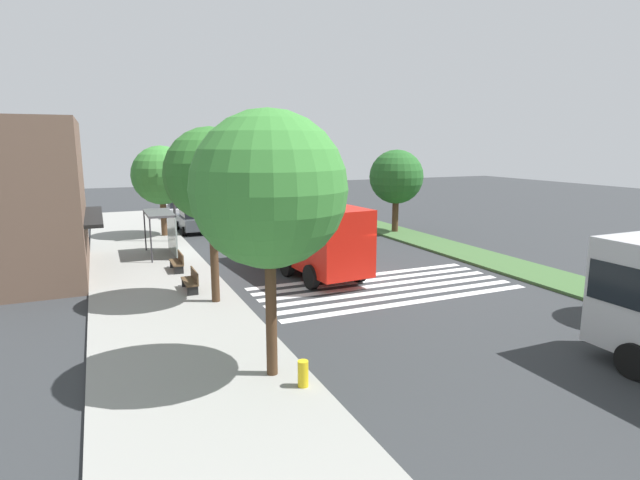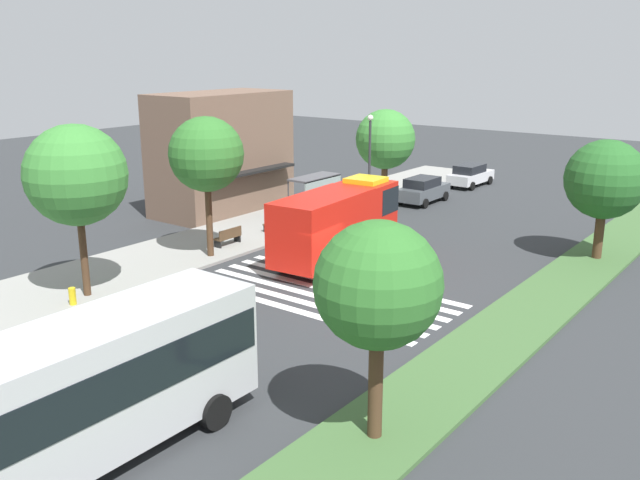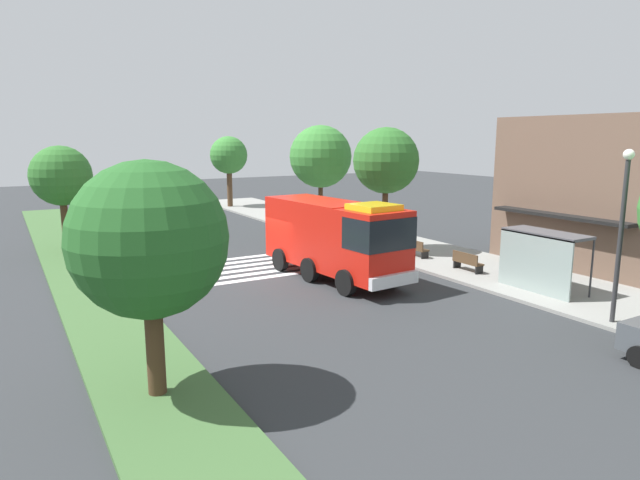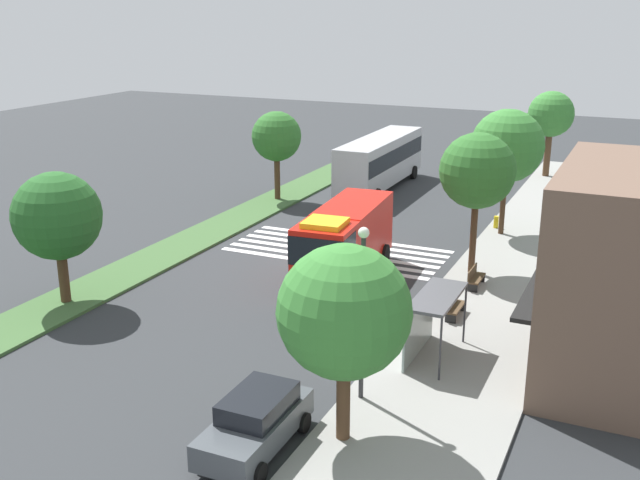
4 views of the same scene
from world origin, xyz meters
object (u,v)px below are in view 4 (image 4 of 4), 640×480
fire_truck (343,241)px  sidewalk_tree_center (477,171)px  median_tree_far_west (277,137)px  bench_west_of_shelter (475,277)px  transit_bus (380,159)px  bus_stop_shelter (428,312)px  fire_hydrant (496,222)px  parked_car_west (256,422)px  sidewalk_tree_far_west (551,115)px  bench_near_shelter (454,306)px  street_lamp (363,299)px  median_tree_west (57,216)px  sidewalk_tree_west (507,146)px  sidewalk_tree_far_east (344,312)px

fire_truck → sidewalk_tree_center: 7.11m
median_tree_far_west → fire_truck: bearing=38.9°
sidewalk_tree_center → bench_west_of_shelter: bearing=18.3°
transit_bus → bus_stop_shelter: 27.13m
bus_stop_shelter → fire_hydrant: bus_stop_shelter is taller
parked_car_west → bus_stop_shelter: size_ratio=1.25×
transit_bus → sidewalk_tree_far_west: sidewalk_tree_far_west is taller
bus_stop_shelter → fire_hydrant: bearing=-176.3°
bench_near_shelter → fire_hydrant: bench_near_shelter is taller
street_lamp → median_tree_west: street_lamp is taller
sidewalk_tree_far_west → median_tree_west: size_ratio=1.10×
parked_car_west → sidewalk_tree_far_west: bearing=176.5°
parked_car_west → fire_truck: bearing=-167.8°
sidewalk_tree_center → sidewalk_tree_west: bearing=180.0°
transit_bus → bench_near_shelter: bearing=-152.3°
bench_near_shelter → median_tree_west: median_tree_west is taller
fire_truck → bench_near_shelter: size_ratio=5.33×
bench_near_shelter → median_tree_west: (5.45, -16.00, 3.42)m
bench_west_of_shelter → sidewalk_tree_center: (-1.91, -0.63, 4.57)m
fire_truck → median_tree_west: (7.65, -10.04, 1.97)m
street_lamp → sidewalk_tree_far_west: (-37.37, 0.40, 1.13)m
bus_stop_shelter → sidewalk_tree_center: size_ratio=0.51×
parked_car_west → bench_near_shelter: (-11.83, 2.83, -0.30)m
transit_bus → bench_near_shelter: size_ratio=7.20×
parked_car_west → median_tree_west: size_ratio=0.75×
sidewalk_tree_far_west → fire_hydrant: sidewalk_tree_far_west is taller
transit_bus → sidewalk_tree_center: sidewalk_tree_center is taller
bench_near_shelter → median_tree_far_west: size_ratio=0.27×
median_tree_west → transit_bus: bearing=169.1°
bus_stop_shelter → transit_bus: bearing=-156.1°
bench_near_shelter → median_tree_far_west: bearing=-132.5°
parked_car_west → median_tree_far_west: median_tree_far_west is taller
parked_car_west → sidewalk_tree_west: (-24.62, 2.20, 4.28)m
sidewalk_tree_west → sidewalk_tree_center: size_ratio=1.03×
bus_stop_shelter → sidewalk_tree_far_east: 6.86m
bench_near_shelter → sidewalk_tree_west: sidewalk_tree_west is taller
transit_bus → sidewalk_tree_far_east: bearing=-161.8°
bus_stop_shelter → bench_near_shelter: (-4.00, -0.03, -1.30)m
transit_bus → fire_truck: bearing=-165.1°
fire_truck → transit_bus: bearing=-169.5°
fire_truck → bus_stop_shelter: size_ratio=2.44×
bench_near_shelter → median_tree_west: bearing=-71.2°
sidewalk_tree_west → fire_truck: bearing=-26.7°
parked_car_west → sidewalk_tree_west: bearing=174.5°
fire_truck → sidewalk_tree_far_east: bearing=18.3°
sidewalk_tree_far_east → bus_stop_shelter: bearing=174.1°
transit_bus → sidewalk_tree_far_west: bearing=-50.2°
bus_stop_shelter → sidewalk_tree_west: 17.13m
parked_car_west → median_tree_far_west: bearing=-154.0°
bench_west_of_shelter → median_tree_west: (9.27, -16.00, 3.42)m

